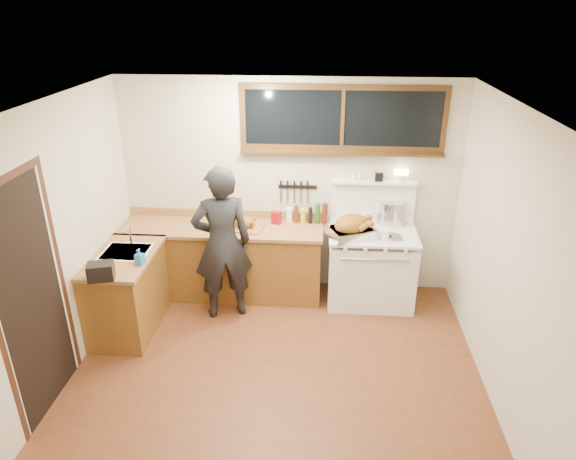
# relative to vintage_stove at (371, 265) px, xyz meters

# --- Properties ---
(ground_plane) EXTENTS (4.00, 3.50, 0.02)m
(ground_plane) POSITION_rel_vintage_stove_xyz_m (-1.00, -1.41, -0.48)
(ground_plane) COLOR #552B16
(room_shell) EXTENTS (4.10, 3.60, 2.65)m
(room_shell) POSITION_rel_vintage_stove_xyz_m (-1.00, -1.41, 1.18)
(room_shell) COLOR beige
(room_shell) RESTS_ON ground
(counter_back) EXTENTS (2.44, 0.64, 1.00)m
(counter_back) POSITION_rel_vintage_stove_xyz_m (-1.80, 0.04, -0.01)
(counter_back) COLOR brown
(counter_back) RESTS_ON ground
(counter_left) EXTENTS (0.64, 1.09, 0.90)m
(counter_left) POSITION_rel_vintage_stove_xyz_m (-2.70, -0.79, -0.01)
(counter_left) COLOR brown
(counter_left) RESTS_ON ground
(sink_unit) EXTENTS (0.50, 0.45, 0.37)m
(sink_unit) POSITION_rel_vintage_stove_xyz_m (-2.68, -0.71, 0.38)
(sink_unit) COLOR white
(sink_unit) RESTS_ON counter_left
(vintage_stove) EXTENTS (1.02, 0.74, 1.57)m
(vintage_stove) POSITION_rel_vintage_stove_xyz_m (0.00, 0.00, 0.00)
(vintage_stove) COLOR white
(vintage_stove) RESTS_ON ground
(back_window) EXTENTS (2.32, 0.13, 0.77)m
(back_window) POSITION_rel_vintage_stove_xyz_m (-0.40, 0.31, 1.60)
(back_window) COLOR black
(back_window) RESTS_ON room_shell
(left_doorway) EXTENTS (0.02, 1.04, 2.17)m
(left_doorway) POSITION_rel_vintage_stove_xyz_m (-2.99, -1.96, 0.62)
(left_doorway) COLOR black
(left_doorway) RESTS_ON ground
(knife_strip) EXTENTS (0.46, 0.03, 0.28)m
(knife_strip) POSITION_rel_vintage_stove_xyz_m (-0.92, 0.32, 0.84)
(knife_strip) COLOR black
(knife_strip) RESTS_ON room_shell
(man) EXTENTS (0.76, 0.62, 1.80)m
(man) POSITION_rel_vintage_stove_xyz_m (-1.69, -0.43, 0.43)
(man) COLOR black
(man) RESTS_ON ground
(soap_bottle) EXTENTS (0.10, 0.10, 0.17)m
(soap_bottle) POSITION_rel_vintage_stove_xyz_m (-2.43, -0.97, 0.52)
(soap_bottle) COLOR #2878C8
(soap_bottle) RESTS_ON counter_left
(toaster) EXTENTS (0.28, 0.23, 0.17)m
(toaster) POSITION_rel_vintage_stove_xyz_m (-2.70, -1.29, 0.52)
(toaster) COLOR black
(toaster) RESTS_ON counter_left
(cutting_board) EXTENTS (0.48, 0.39, 0.15)m
(cutting_board) POSITION_rel_vintage_stove_xyz_m (-1.51, 0.00, 0.49)
(cutting_board) COLOR olive
(cutting_board) RESTS_ON counter_back
(roast_turkey) EXTENTS (0.62, 0.56, 0.27)m
(roast_turkey) POSITION_rel_vintage_stove_xyz_m (-0.26, -0.12, 0.54)
(roast_turkey) COLOR silver
(roast_turkey) RESTS_ON vintage_stove
(stockpot) EXTENTS (0.38, 0.38, 0.29)m
(stockpot) POSITION_rel_vintage_stove_xyz_m (0.24, 0.28, 0.58)
(stockpot) COLOR silver
(stockpot) RESTS_ON vintage_stove
(saucepan) EXTENTS (0.20, 0.31, 0.13)m
(saucepan) POSITION_rel_vintage_stove_xyz_m (0.11, 0.28, 0.50)
(saucepan) COLOR silver
(saucepan) RESTS_ON vintage_stove
(pot_lid) EXTENTS (0.30, 0.30, 0.04)m
(pot_lid) POSITION_rel_vintage_stove_xyz_m (0.18, -0.15, 0.45)
(pot_lid) COLOR silver
(pot_lid) RESTS_ON vintage_stove
(coffee_tin) EXTENTS (0.12, 0.10, 0.15)m
(coffee_tin) POSITION_rel_vintage_stove_xyz_m (-1.15, 0.18, 0.51)
(coffee_tin) COLOR maroon
(coffee_tin) RESTS_ON counter_back
(pitcher) EXTENTS (0.11, 0.11, 0.17)m
(pitcher) POSITION_rel_vintage_stove_xyz_m (-1.00, 0.27, 0.52)
(pitcher) COLOR white
(pitcher) RESTS_ON counter_back
(bottle_cluster) EXTENTS (0.41, 0.07, 0.26)m
(bottle_cluster) POSITION_rel_vintage_stove_xyz_m (-0.71, 0.22, 0.55)
(bottle_cluster) COLOR black
(bottle_cluster) RESTS_ON counter_back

